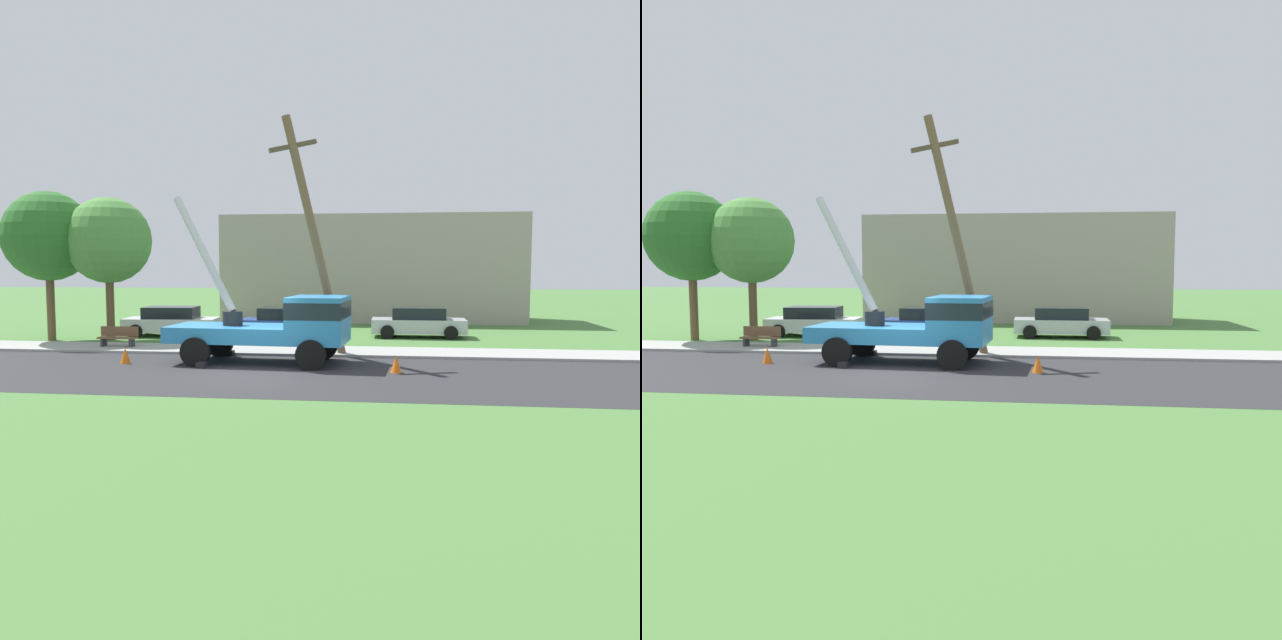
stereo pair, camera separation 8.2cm
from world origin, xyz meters
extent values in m
plane|color=#477538|center=(0.00, 12.00, 0.00)|extent=(120.00, 120.00, 0.00)
cube|color=#2B2B2D|center=(0.00, 0.00, 0.00)|extent=(80.00, 7.47, 0.01)
cube|color=#9E9E99|center=(0.00, 4.99, 0.05)|extent=(80.00, 2.51, 0.10)
cube|color=#2D84C6|center=(-1.16, 2.19, 1.02)|extent=(4.44, 2.66, 0.55)
cube|color=#2D84C6|center=(1.93, 2.00, 1.55)|extent=(2.04, 2.51, 1.60)
cube|color=#19232D|center=(1.93, 2.00, 1.90)|extent=(2.06, 2.53, 0.56)
cylinder|color=black|center=(-1.14, 2.19, 1.55)|extent=(0.70, 0.70, 0.50)
cylinder|color=silver|center=(-2.38, 2.92, 3.85)|extent=(2.81, 1.81, 4.26)
cube|color=black|center=(-1.85, 0.78, 0.10)|extent=(0.32, 0.32, 0.20)
cube|color=black|center=(-1.68, 3.67, 0.10)|extent=(0.32, 0.32, 0.20)
cylinder|color=black|center=(1.82, 0.81, 0.50)|extent=(1.00, 0.30, 1.00)
cylinder|color=black|center=(1.96, 3.20, 0.50)|extent=(1.00, 0.30, 1.00)
cylinder|color=black|center=(-2.15, 1.05, 0.50)|extent=(1.00, 0.30, 1.00)
cylinder|color=black|center=(-2.00, 3.44, 0.50)|extent=(1.00, 0.30, 1.00)
cylinder|color=brown|center=(1.56, 3.82, 4.36)|extent=(2.40, 1.36, 8.81)
cube|color=brown|center=(0.81, 3.46, 7.68)|extent=(1.68, 0.91, 0.59)
cone|color=orange|center=(4.58, 0.69, 0.28)|extent=(0.36, 0.36, 0.56)
cone|color=orange|center=(-4.78, 1.38, 0.28)|extent=(0.36, 0.36, 0.56)
cone|color=orange|center=(1.76, 3.58, 0.28)|extent=(0.36, 0.36, 0.56)
cube|color=silver|center=(-6.22, 9.69, 0.55)|extent=(4.53, 2.14, 0.65)
cube|color=black|center=(-6.22, 9.69, 1.15)|extent=(2.58, 1.84, 0.55)
cylinder|color=black|center=(-4.70, 8.90, 0.32)|extent=(0.64, 0.22, 0.64)
cylinder|color=black|center=(-4.84, 10.70, 0.32)|extent=(0.64, 0.22, 0.64)
cylinder|color=black|center=(-7.59, 8.68, 0.32)|extent=(0.64, 0.22, 0.64)
cylinder|color=black|center=(-7.73, 10.47, 0.32)|extent=(0.64, 0.22, 0.64)
cube|color=#263F99|center=(-0.58, 9.74, 0.55)|extent=(4.48, 2.00, 0.65)
cube|color=black|center=(-0.58, 9.74, 1.15)|extent=(2.54, 1.77, 0.55)
cylinder|color=black|center=(0.83, 8.77, 0.32)|extent=(0.64, 0.22, 0.64)
cylinder|color=black|center=(0.91, 10.57, 0.32)|extent=(0.64, 0.22, 0.64)
cylinder|color=black|center=(-2.07, 8.90, 0.32)|extent=(0.64, 0.22, 0.64)
cylinder|color=black|center=(-1.99, 10.70, 0.32)|extent=(0.64, 0.22, 0.64)
cube|color=#B7B7BF|center=(5.61, 10.68, 0.55)|extent=(4.41, 1.82, 0.65)
cube|color=black|center=(5.61, 10.68, 1.15)|extent=(2.47, 1.66, 0.55)
cylinder|color=black|center=(7.05, 9.78, 0.32)|extent=(0.64, 0.22, 0.64)
cylinder|color=black|center=(7.06, 11.58, 0.32)|extent=(0.64, 0.22, 0.64)
cylinder|color=black|center=(4.15, 9.79, 0.32)|extent=(0.64, 0.22, 0.64)
cylinder|color=black|center=(4.16, 11.59, 0.32)|extent=(0.64, 0.22, 0.64)
cube|color=brown|center=(-6.75, 4.99, 0.45)|extent=(1.60, 0.44, 0.06)
cube|color=brown|center=(-6.75, 5.19, 0.70)|extent=(1.60, 0.06, 0.40)
cube|color=#333338|center=(-7.35, 4.99, 0.23)|extent=(0.10, 0.40, 0.45)
cube|color=#333338|center=(-6.15, 4.99, 0.23)|extent=(0.10, 0.40, 0.45)
cylinder|color=brown|center=(-8.38, 7.80, 2.11)|extent=(0.36, 0.36, 4.22)
sphere|color=#4C8C3D|center=(-8.38, 7.80, 4.53)|extent=(3.86, 3.86, 3.86)
cylinder|color=brown|center=(-11.02, 7.38, 2.20)|extent=(0.36, 0.36, 4.40)
sphere|color=#2D6B28|center=(-11.02, 7.38, 4.71)|extent=(4.02, 4.02, 4.02)
cube|color=#A5998C|center=(3.02, 20.10, 3.20)|extent=(18.00, 6.00, 6.40)
camera|label=1|loc=(4.60, -18.97, 3.41)|focal=34.83mm
camera|label=2|loc=(4.68, -18.96, 3.41)|focal=34.83mm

